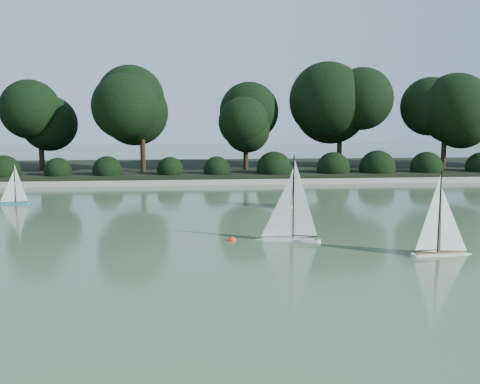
# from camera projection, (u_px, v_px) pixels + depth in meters

# --- Properties ---
(ground) EXTENTS (80.00, 80.00, 0.00)m
(ground) POSITION_uv_depth(u_px,v_px,m) (256.00, 244.00, 10.03)
(ground) COLOR #2C4127
(ground) RESTS_ON ground
(pond_coping) EXTENTS (40.00, 0.35, 0.18)m
(pond_coping) POSITION_uv_depth(u_px,v_px,m) (225.00, 182.00, 18.89)
(pond_coping) COLOR gray
(pond_coping) RESTS_ON ground
(far_bank) EXTENTS (40.00, 8.00, 0.30)m
(far_bank) POSITION_uv_depth(u_px,v_px,m) (219.00, 170.00, 22.83)
(far_bank) COLOR black
(far_bank) RESTS_ON ground
(tree_line) EXTENTS (26.31, 3.93, 4.39)m
(tree_line) POSITION_uv_depth(u_px,v_px,m) (252.00, 110.00, 21.06)
(tree_line) COLOR black
(tree_line) RESTS_ON ground
(shrub_hedge) EXTENTS (29.10, 1.10, 1.10)m
(shrub_hedge) POSITION_uv_depth(u_px,v_px,m) (223.00, 170.00, 19.73)
(shrub_hedge) COLOR black
(shrub_hedge) RESTS_ON ground
(sailboat_white_a) EXTENTS (1.28, 0.50, 1.75)m
(sailboat_white_a) POSITION_uv_depth(u_px,v_px,m) (285.00, 227.00, 10.20)
(sailboat_white_a) COLOR silver
(sailboat_white_a) RESTS_ON ground
(sailboat_white_b) EXTENTS (1.14, 0.25, 1.56)m
(sailboat_white_b) POSITION_uv_depth(u_px,v_px,m) (445.00, 242.00, 9.14)
(sailboat_white_b) COLOR silver
(sailboat_white_b) RESTS_ON ground
(sailboat_orange) EXTENTS (0.82, 0.77, 1.37)m
(sailboat_orange) POSITION_uv_depth(u_px,v_px,m) (290.00, 199.00, 14.03)
(sailboat_orange) COLOR orange
(sailboat_orange) RESTS_ON ground
(sailboat_teal) EXTENTS (0.89, 0.17, 1.22)m
(sailboat_teal) POSITION_uv_depth(u_px,v_px,m) (12.00, 197.00, 14.61)
(sailboat_teal) COLOR teal
(sailboat_teal) RESTS_ON ground
(race_buoy) EXTENTS (0.15, 0.15, 0.15)m
(race_buoy) POSITION_uv_depth(u_px,v_px,m) (232.00, 241.00, 10.27)
(race_buoy) COLOR #FF310D
(race_buoy) RESTS_ON ground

